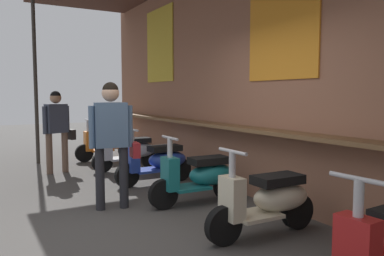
# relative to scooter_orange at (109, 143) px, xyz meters

# --- Properties ---
(ground_plane) EXTENTS (34.87, 34.87, 0.00)m
(ground_plane) POSITION_rel_scooter_orange_xyz_m (4.84, -1.08, -0.39)
(ground_plane) COLOR #474442
(market_stall_facade) EXTENTS (12.45, 2.68, 3.73)m
(market_stall_facade) POSITION_rel_scooter_orange_xyz_m (4.85, 0.76, 1.70)
(market_stall_facade) COLOR #8C5B44
(market_stall_facade) RESTS_ON ground_plane
(scooter_orange) EXTENTS (0.46, 1.40, 0.97)m
(scooter_orange) POSITION_rel_scooter_orange_xyz_m (0.00, 0.00, 0.00)
(scooter_orange) COLOR orange
(scooter_orange) RESTS_ON ground_plane
(scooter_silver) EXTENTS (0.49, 1.40, 0.97)m
(scooter_silver) POSITION_rel_scooter_orange_xyz_m (1.39, -0.00, 0.00)
(scooter_silver) COLOR #B2B5BA
(scooter_silver) RESTS_ON ground_plane
(scooter_blue) EXTENTS (0.46, 1.40, 0.97)m
(scooter_blue) POSITION_rel_scooter_orange_xyz_m (2.73, 0.00, 0.00)
(scooter_blue) COLOR #233D9E
(scooter_blue) RESTS_ON ground_plane
(scooter_teal) EXTENTS (0.46, 1.40, 0.97)m
(scooter_teal) POSITION_rel_scooter_orange_xyz_m (4.14, -0.00, 0.00)
(scooter_teal) COLOR #197075
(scooter_teal) RESTS_ON ground_plane
(scooter_cream) EXTENTS (0.46, 1.40, 0.97)m
(scooter_cream) POSITION_rel_scooter_orange_xyz_m (5.53, 0.00, 0.00)
(scooter_cream) COLOR beige
(scooter_cream) RESTS_ON ground_plane
(shopper_with_handbag) EXTENTS (0.42, 0.64, 1.59)m
(shopper_with_handbag) POSITION_rel_scooter_orange_xyz_m (0.93, -1.32, 0.57)
(shopper_with_handbag) COLOR brown
(shopper_with_handbag) RESTS_ON ground_plane
(shopper_browsing) EXTENTS (0.30, 0.67, 1.68)m
(shopper_browsing) POSITION_rel_scooter_orange_xyz_m (3.75, -1.14, 0.64)
(shopper_browsing) COLOR #232328
(shopper_browsing) RESTS_ON ground_plane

